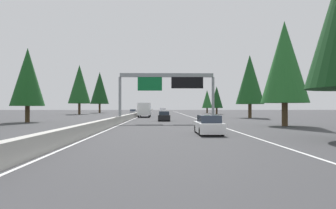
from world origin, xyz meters
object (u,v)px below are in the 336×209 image
object	(u,v)px
sign_gantry_overhead	(168,83)
pickup_distant_b	(163,111)
sedan_distant_a	(164,116)
conifer_right_far	(217,97)
box_truck_mid_left	(145,109)
conifer_right_near	(285,62)
oncoming_near	(133,112)
conifer_left_far	(100,88)
conifer_left_mid	(79,84)
conifer_right_distant	(207,99)
sedan_far_right	(209,125)
conifer_right_mid	(250,79)
conifer_left_near	(28,77)

from	to	relation	value
sign_gantry_overhead	pickup_distant_b	distance (m)	60.49
sedan_distant_a	conifer_right_far	bearing A→B (deg)	-20.92
box_truck_mid_left	conifer_right_near	bearing A→B (deg)	-149.99
oncoming_near	conifer_left_far	distance (m)	28.86
conifer_right_far	conifer_left_far	distance (m)	44.56
sign_gantry_overhead	conifer_left_mid	size ratio (longest dim) A/B	0.88
conifer_right_far	conifer_right_distant	xyz separation A→B (m)	(15.27, 0.46, -0.13)
sign_gantry_overhead	oncoming_near	bearing A→B (deg)	11.13
box_truck_mid_left	pickup_distant_b	world-z (taller)	box_truck_mid_left
sedan_far_right	oncoming_near	world-z (taller)	same
box_truck_mid_left	pickup_distant_b	size ratio (longest dim) A/B	1.52
sedan_far_right	conifer_right_distant	world-z (taller)	conifer_right_distant
conifer_right_near	conifer_right_mid	distance (m)	24.36
oncoming_near	conifer_left_near	world-z (taller)	conifer_left_near
box_truck_mid_left	sign_gantry_overhead	bearing A→B (deg)	-169.18
conifer_right_far	oncoming_near	bearing A→B (deg)	95.93
pickup_distant_b	conifer_right_mid	xyz separation A→B (m)	(-42.81, -16.64, 6.53)
conifer_right_far	conifer_right_near	bearing A→B (deg)	176.97
sedan_distant_a	conifer_right_distant	xyz separation A→B (m)	(57.43, -15.66, 4.25)
sedan_far_right	conifer_left_near	world-z (taller)	conifer_left_near
sedan_distant_a	box_truck_mid_left	xyz separation A→B (m)	(17.20, 3.96, 0.93)
sedan_far_right	conifer_right_near	xyz separation A→B (m)	(9.49, -10.00, 6.40)
pickup_distant_b	conifer_right_mid	world-z (taller)	conifer_right_mid
conifer_right_mid	sedan_far_right	bearing A→B (deg)	158.11
pickup_distant_b	conifer_right_distant	distance (m)	16.37
conifer_right_near	conifer_left_near	distance (m)	33.14
sign_gantry_overhead	conifer_right_distant	bearing A→B (deg)	-13.47
sign_gantry_overhead	pickup_distant_b	bearing A→B (deg)	0.37
pickup_distant_b	conifer_left_mid	bearing A→B (deg)	119.15
sedan_distant_a	conifer_left_near	distance (m)	19.99
pickup_distant_b	conifer_right_far	size ratio (longest dim) A/B	0.67
pickup_distant_b	conifer_right_far	world-z (taller)	conifer_right_far
sedan_far_right	conifer_left_mid	xyz separation A→B (m)	(62.85, 27.44, 8.10)
conifer_right_mid	conifer_left_mid	world-z (taller)	conifer_left_mid
sedan_far_right	conifer_right_mid	world-z (taller)	conifer_right_mid
box_truck_mid_left	conifer_left_far	size ratio (longest dim) A/B	0.56
conifer_left_far	conifer_right_far	bearing A→B (deg)	-118.10
box_truck_mid_left	conifer_right_mid	size ratio (longest dim) A/B	0.69
pickup_distant_b	conifer_left_far	bearing A→B (deg)	69.38
conifer_left_mid	conifer_left_far	xyz separation A→B (m)	(22.24, -1.19, 0.39)
sign_gantry_overhead	pickup_distant_b	size ratio (longest dim) A/B	2.26
conifer_right_near	sign_gantry_overhead	bearing A→B (deg)	62.73
conifer_right_near	conifer_right_far	world-z (taller)	conifer_right_near
pickup_distant_b	conifer_left_mid	world-z (taller)	conifer_left_mid
sign_gantry_overhead	conifer_right_mid	xyz separation A→B (m)	(17.53, -16.25, 2.22)
sign_gantry_overhead	conifer_left_mid	distance (m)	53.02
sedan_far_right	conifer_left_far	distance (m)	89.45
oncoming_near	conifer_left_near	size ratio (longest dim) A/B	0.43
conifer_right_near	conifer_left_far	size ratio (longest dim) A/B	0.77
conifer_left_far	pickup_distant_b	bearing A→B (deg)	-110.62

